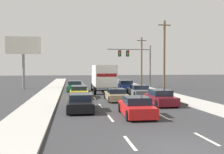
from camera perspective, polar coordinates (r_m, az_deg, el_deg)
The scene contains 17 objects.
ground_plane at distance 33.94m, azimuth -2.57°, elevation -3.09°, with size 140.00×140.00×0.00m, color #333335.
sidewalk_right at distance 30.62m, azimuth 10.93°, elevation -3.56°, with size 2.66×80.00×0.14m, color #B2AFA8.
sidewalk_left at distance 28.81m, azimuth -14.47°, elevation -3.94°, with size 2.66×80.00×0.14m, color #B2AFA8.
lane_markings at distance 32.69m, azimuth -2.30°, elevation -3.28°, with size 3.54×57.00×0.01m.
car_green at distance 33.21m, azimuth -8.57°, elevation -2.16°, with size 2.09×4.45×1.36m.
car_yellow at distance 25.87m, azimuth -7.60°, elevation -3.44°, with size 2.01×4.64×1.23m.
car_black at distance 18.10m, azimuth -7.27°, elevation -5.92°, with size 1.98×4.52×1.21m.
box_truck at distance 30.69m, azimuth -2.08°, elevation 0.04°, with size 2.80×8.22×3.39m.
car_tan at distance 23.37m, azimuth 0.92°, elevation -4.15°, with size 1.89×4.29×1.14m.
car_red at distance 15.98m, azimuth 5.62°, elevation -6.92°, with size 1.97×4.11×1.25m.
car_blue at distance 34.42m, azimuth 3.10°, elevation -1.97°, with size 2.18×4.72×1.37m.
car_gray at distance 27.55m, azimuth 6.27°, elevation -3.18°, with size 2.04×4.65×1.19m.
car_maroon at distance 21.04m, azimuth 11.09°, elevation -4.73°, with size 1.90×4.16×1.27m.
traffic_signal_mast at distance 39.19m, azimuth 4.79°, elevation 4.67°, with size 7.05×0.69×6.68m.
utility_pole_mid at distance 35.09m, azimuth 11.96°, elevation 5.10°, with size 1.80×0.28×9.57m.
utility_pole_far at distance 46.28m, azimuth 6.84°, elevation 3.87°, with size 1.80×0.28×8.73m.
roadside_billboard at distance 38.42m, azimuth -19.76°, elevation 5.72°, with size 4.96×0.36×7.64m.
Camera 1 is at (-4.08, -8.55, 3.08)m, focal length 39.68 mm.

